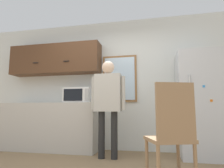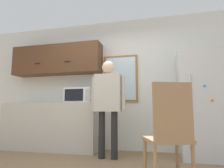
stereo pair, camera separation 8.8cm
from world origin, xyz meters
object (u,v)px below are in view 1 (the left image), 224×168
Objects in this scene: microwave at (79,95)px; person at (108,98)px; refrigerator at (199,104)px; chair at (172,129)px.

person is at bearing -30.94° from microwave.
refrigerator is 1.52m from chair.
refrigerator is at bearing -1.08° from microwave.
refrigerator reaches higher than person.
chair is at bearing -46.57° from person.
person is 1.45m from chair.
person reaches higher than microwave.
microwave is 2.22m from refrigerator.
person is 1.56m from refrigerator.
microwave is 0.50× the size of chair.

